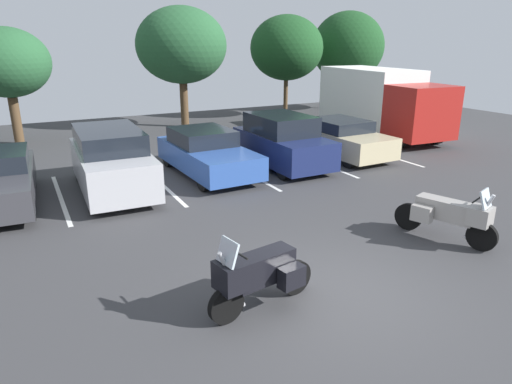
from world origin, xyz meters
name	(u,v)px	position (x,y,z in m)	size (l,w,h in m)	color
ground	(338,297)	(0.00, 0.00, -0.05)	(44.00, 44.00, 0.10)	#38383A
motorcycle_touring	(259,273)	(-1.48, 0.25, 0.67)	(2.10, 0.98, 1.43)	black
motorcycle_second	(449,214)	(3.58, 0.76, 0.64)	(1.17, 2.23, 1.36)	black
parking_stripes	(161,184)	(-0.90, 7.92, 0.00)	(17.91, 4.83, 0.01)	silver
car_silver	(111,161)	(-2.35, 7.88, 0.93)	(2.04, 4.68, 1.86)	#B7B7BC
car_blue	(207,153)	(0.83, 8.35, 0.72)	(2.11, 4.73, 1.47)	#2D519E
car_navy	(282,142)	(3.58, 8.03, 0.89)	(1.92, 4.25, 1.83)	navy
car_champagne	(341,138)	(6.35, 8.24, 0.70)	(2.05, 4.36, 1.42)	#C1B289
box_truck	(380,101)	(10.52, 10.77, 1.61)	(2.95, 7.21, 3.04)	#A51E19
tree_center	(287,48)	(9.59, 17.77, 3.87)	(4.16, 4.16, 5.69)	#4C3823
tree_left	(348,47)	(14.57, 18.55, 3.90)	(4.52, 4.52, 6.05)	#4C3823
tree_center_right	(181,46)	(3.11, 17.15, 4.05)	(4.49, 4.49, 5.92)	#4C3823
tree_center_left	(7,63)	(-4.69, 16.49, 3.41)	(3.48, 3.48, 4.85)	#4C3823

